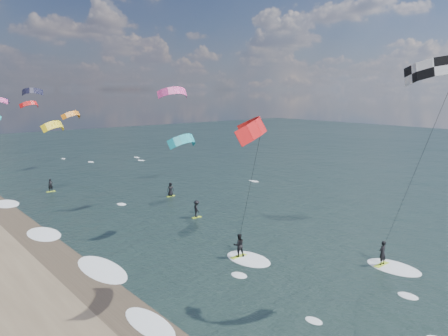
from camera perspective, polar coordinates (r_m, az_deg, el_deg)
ground at (r=30.08m, az=16.97°, el=-16.24°), size 260.00×260.00×0.00m
wet_sand_strip at (r=29.79m, az=-14.57°, el=-16.38°), size 3.00×240.00×0.00m
kitesurfer_near_a at (r=28.49m, az=26.73°, el=6.64°), size 7.95×9.59×15.49m
kitesurfer_near_b at (r=28.71m, az=4.18°, el=-0.21°), size 7.17×9.41×12.33m
far_kitesurfers at (r=50.69m, az=-8.19°, el=-3.91°), size 11.80×22.65×1.84m
bg_kite_field at (r=74.44m, az=-21.97°, el=7.48°), size 14.85×72.57×6.46m
shoreline_surf at (r=34.19m, az=-16.20°, el=-12.88°), size 2.40×79.40×0.11m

